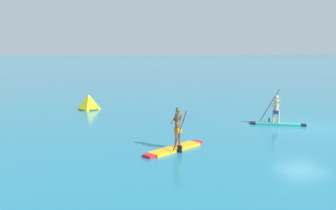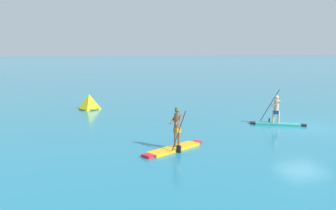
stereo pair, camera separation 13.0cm
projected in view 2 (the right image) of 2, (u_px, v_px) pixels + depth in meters
The scene contains 4 objects.
ground at pixel (303, 127), 20.46m from camera, with size 440.00×440.00×0.00m, color teal.
paddleboarder_near_left at pixel (175, 142), 15.85m from camera, with size 3.13×2.03×1.83m.
paddleboarder_mid_center at pixel (277, 119), 21.07m from camera, with size 2.82×1.89×2.01m.
race_marker_buoy at pixel (89, 103), 26.61m from camera, with size 1.49×1.49×1.07m.
Camera 2 is at (-12.83, -17.09, 4.25)m, focal length 39.98 mm.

